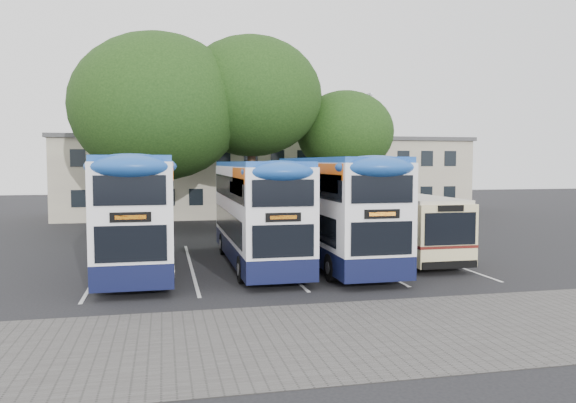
% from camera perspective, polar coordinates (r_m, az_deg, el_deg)
% --- Properties ---
extents(ground, '(120.00, 120.00, 0.00)m').
position_cam_1_polar(ground, '(20.06, 12.30, -8.17)').
color(ground, black).
rests_on(ground, ground).
extents(paving_strip, '(40.00, 6.00, 0.01)m').
position_cam_1_polar(paving_strip, '(14.85, 13.43, -12.51)').
color(paving_strip, '#595654').
rests_on(paving_strip, ground).
extents(bay_lines, '(14.12, 11.00, 0.01)m').
position_cam_1_polar(bay_lines, '(23.60, -1.27, -6.23)').
color(bay_lines, silver).
rests_on(bay_lines, ground).
extents(depot_building, '(32.40, 8.40, 6.20)m').
position_cam_1_polar(depot_building, '(45.54, -2.07, 2.69)').
color(depot_building, '#A89987').
rests_on(depot_building, ground).
extents(lamp_post, '(0.25, 1.05, 9.06)m').
position_cam_1_polar(lamp_post, '(40.37, 8.21, 5.22)').
color(lamp_post, gray).
rests_on(lamp_post, ground).
extents(tree_left, '(10.31, 10.31, 11.85)m').
position_cam_1_polar(tree_left, '(34.77, -13.12, 9.29)').
color(tree_left, black).
rests_on(tree_left, ground).
extents(tree_mid, '(8.79, 8.79, 12.02)m').
position_cam_1_polar(tree_mid, '(35.60, -3.76, 10.57)').
color(tree_mid, black).
rests_on(tree_mid, ground).
extents(tree_right, '(6.49, 6.49, 8.96)m').
position_cam_1_polar(tree_right, '(37.87, 5.82, 6.99)').
color(tree_right, black).
rests_on(tree_right, ground).
extents(bus_dd_left, '(2.57, 10.61, 4.42)m').
position_cam_1_polar(bus_dd_left, '(22.72, -14.97, -0.58)').
color(bus_dd_left, '#0E1335').
rests_on(bus_dd_left, ground).
extents(bus_dd_mid, '(2.46, 10.15, 4.23)m').
position_cam_1_polar(bus_dd_mid, '(22.89, -3.15, -0.68)').
color(bus_dd_mid, '#0E1335').
rests_on(bus_dd_mid, ground).
extents(bus_dd_right, '(2.55, 10.52, 4.38)m').
position_cam_1_polar(bus_dd_right, '(23.27, 4.63, -0.40)').
color(bus_dd_right, '#0E1335').
rests_on(bus_dd_right, ground).
extents(bus_single, '(2.37, 9.31, 2.77)m').
position_cam_1_polar(bus_single, '(25.70, 11.10, -1.93)').
color(bus_single, beige).
rests_on(bus_single, ground).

